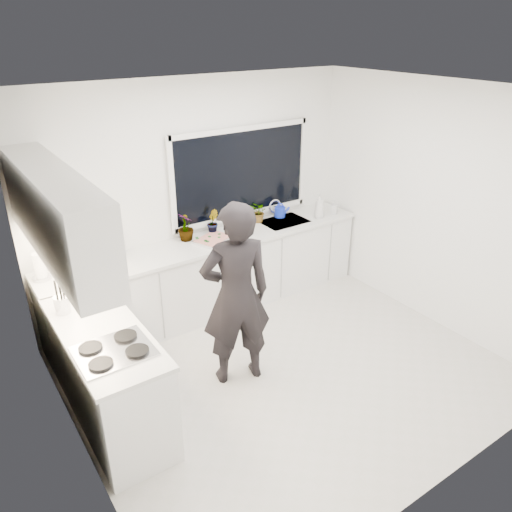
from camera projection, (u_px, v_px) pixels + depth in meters
floor at (286, 371)px, 5.07m from camera, size 4.00×3.50×0.02m
wall_back at (197, 197)px, 5.80m from camera, size 4.00×0.02×2.70m
wall_left at (62, 317)px, 3.46m from camera, size 0.02×3.50×2.70m
wall_right at (433, 206)px, 5.51m from camera, size 0.02×3.50×2.70m
ceiling at (295, 91)px, 3.90m from camera, size 4.00×3.50×0.02m
window at (242, 173)px, 5.99m from camera, size 1.80×0.02×1.00m
base_cabinets_back at (213, 277)px, 5.95m from camera, size 3.92×0.58×0.88m
base_cabinets_left at (109, 377)px, 4.28m from camera, size 0.58×1.60×0.88m
countertop_back at (212, 242)px, 5.75m from camera, size 3.94×0.62×0.04m
countertop_left at (102, 332)px, 4.08m from camera, size 0.62×1.60×0.04m
upper_cabinets at (55, 214)px, 3.88m from camera, size 0.34×2.10×0.70m
sink at (284, 225)px, 6.31m from camera, size 0.58×0.42×0.14m
faucet at (275, 208)px, 6.39m from camera, size 0.03×0.03×0.22m
stovetop at (114, 350)px, 3.80m from camera, size 0.56×0.48×0.03m
person at (236, 296)px, 4.59m from camera, size 0.76×0.60×1.83m
pizza_tray at (213, 239)px, 5.72m from camera, size 0.50×0.45×0.03m
pizza at (213, 238)px, 5.71m from camera, size 0.46×0.40×0.01m
watering_can at (280, 212)px, 6.40m from camera, size 0.18×0.18×0.13m
paper_towel_roll at (40, 267)px, 4.82m from camera, size 0.12×0.12×0.26m
knife_block at (103, 252)px, 5.18m from camera, size 0.14×0.12×0.22m
utensil_crock at (62, 305)px, 4.28m from camera, size 0.16×0.16×0.16m
picture_frame_large at (72, 253)px, 5.10m from camera, size 0.21×0.09×0.28m
picture_frame_small at (107, 243)px, 5.29m from camera, size 0.25×0.05×0.30m
herb_plants at (226, 219)px, 5.96m from camera, size 1.26×0.29×0.32m
soap_bottles at (322, 206)px, 6.37m from camera, size 0.38×0.13×0.32m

